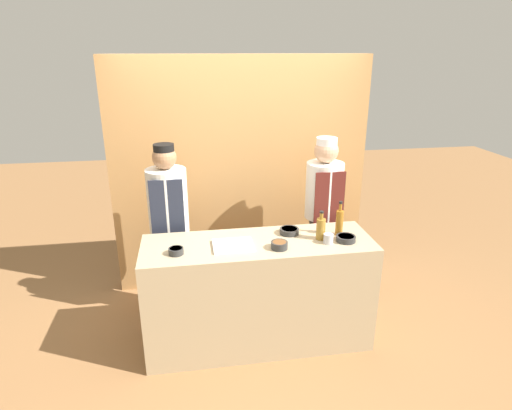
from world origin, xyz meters
TOP-DOWN VIEW (x-y plane):
  - ground_plane at (0.00, 0.00)m, footprint 14.00×14.00m
  - cabinet_wall at (0.00, 1.13)m, footprint 2.62×0.18m
  - counter at (0.00, 0.00)m, footprint 1.90×0.62m
  - sauce_bowl_purple at (-0.66, -0.11)m, footprint 0.12×0.12m
  - sauce_bowl_orange at (0.29, 0.13)m, footprint 0.16×0.16m
  - sauce_bowl_brown at (0.14, -0.14)m, footprint 0.13×0.13m
  - sauce_bowl_green at (0.71, -0.09)m, footprint 0.16×0.16m
  - cutting_board at (-0.21, -0.05)m, footprint 0.32×0.26m
  - bottle_vinegar at (0.52, -0.02)m, footprint 0.08×0.08m
  - bottle_amber at (0.70, 0.04)m, footprint 0.06×0.06m
  - cup_steel at (0.56, -0.11)m, footprint 0.08×0.08m
  - chef_left at (-0.74, 0.59)m, footprint 0.36×0.36m
  - chef_right at (0.74, 0.59)m, footprint 0.35×0.35m

SIDE VIEW (x-z plane):
  - ground_plane at x=0.00m, z-range 0.00..0.00m
  - counter at x=0.00m, z-range 0.00..0.95m
  - chef_left at x=-0.74m, z-range 0.07..1.74m
  - chef_right at x=0.74m, z-range 0.08..1.76m
  - cutting_board at x=-0.21m, z-range 0.95..0.97m
  - sauce_bowl_green at x=0.71m, z-range 0.96..1.00m
  - sauce_bowl_orange at x=0.29m, z-range 0.96..1.00m
  - sauce_bowl_purple at x=-0.66m, z-range 0.96..1.01m
  - sauce_bowl_brown at x=0.14m, z-range 0.96..1.02m
  - cup_steel at x=0.56m, z-range 0.95..1.03m
  - bottle_vinegar at x=0.52m, z-range 0.93..1.18m
  - bottle_amber at x=0.70m, z-range 0.92..1.22m
  - cabinet_wall at x=0.00m, z-range 0.00..2.40m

